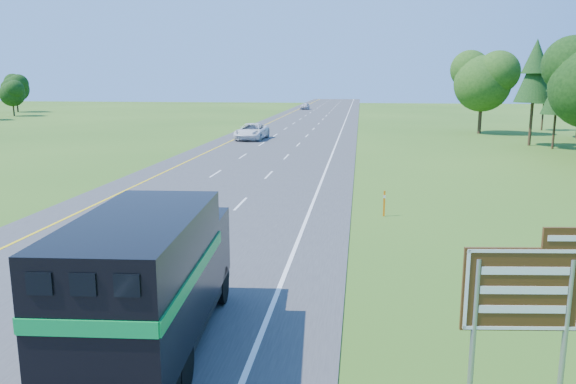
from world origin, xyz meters
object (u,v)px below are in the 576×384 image
at_px(horse_truck, 150,279).
at_px(exit_sign, 525,297).
at_px(white_suv, 252,131).
at_px(far_car, 305,106).

height_order(horse_truck, exit_sign, exit_sign).
distance_m(white_suv, exit_sign, 50.86).
xyz_separation_m(white_suv, far_car, (-0.43, 62.00, -0.14)).
distance_m(far_car, exit_sign, 111.73).
bearing_deg(exit_sign, horse_truck, 162.89).
xyz_separation_m(horse_truck, exit_sign, (7.67, -1.46, 0.54)).
xyz_separation_m(far_car, exit_sign, (14.93, -110.72, 1.68)).
bearing_deg(far_car, horse_truck, -82.74).
relative_size(white_suv, far_car, 1.48).
distance_m(horse_truck, white_suv, 47.76).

